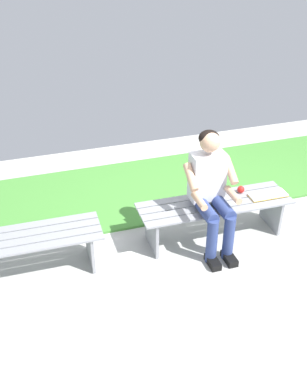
# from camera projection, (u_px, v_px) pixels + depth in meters

# --- Properties ---
(ground_plane) EXTENTS (10.00, 7.00, 0.04)m
(ground_plane) POSITION_uv_depth(u_px,v_px,m) (149.00, 328.00, 3.80)
(ground_plane) COLOR #B2B2AD
(grass_strip) EXTENTS (9.00, 1.51, 0.03)m
(grass_strip) POSITION_uv_depth(u_px,v_px,m) (98.00, 197.00, 5.51)
(grass_strip) COLOR #478C38
(grass_strip) RESTS_ON ground
(bench_near) EXTENTS (1.62, 0.49, 0.43)m
(bench_near) POSITION_uv_depth(u_px,v_px,m) (214.00, 211.00, 4.69)
(bench_near) COLOR gray
(bench_near) RESTS_ON ground
(bench_far) EXTENTS (1.68, 0.49, 0.43)m
(bench_far) POSITION_uv_depth(u_px,v_px,m) (12.00, 248.00, 4.16)
(bench_far) COLOR gray
(bench_far) RESTS_ON ground
(person_seated) EXTENTS (0.50, 0.69, 1.23)m
(person_seated) POSITION_uv_depth(u_px,v_px,m) (211.00, 189.00, 4.40)
(person_seated) COLOR silver
(person_seated) RESTS_ON ground
(apple) EXTENTS (0.08, 0.08, 0.08)m
(apple) POSITION_uv_depth(u_px,v_px,m) (241.00, 189.00, 4.78)
(apple) COLOR red
(apple) RESTS_ON bench_near
(book_open) EXTENTS (0.41, 0.17, 0.02)m
(book_open) POSITION_uv_depth(u_px,v_px,m) (268.00, 195.00, 4.74)
(book_open) COLOR white
(book_open) RESTS_ON bench_near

